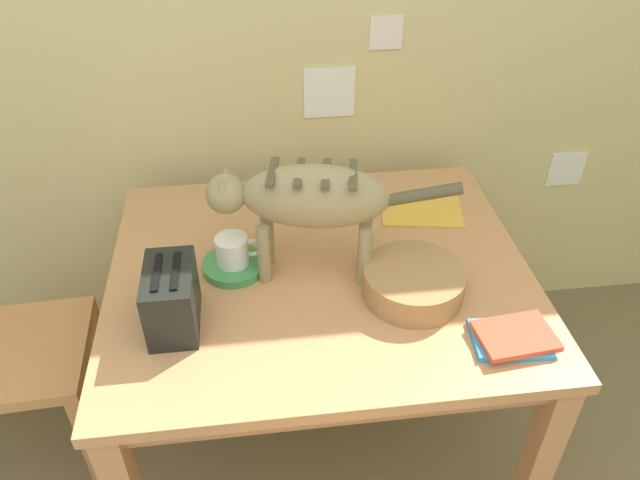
% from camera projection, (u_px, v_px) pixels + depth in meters
% --- Properties ---
extents(wall_rear, '(5.35, 0.11, 2.50)m').
position_uv_depth(wall_rear, '(290.00, 16.00, 1.95)').
color(wall_rear, '#DBCA86').
rests_on(wall_rear, ground_plane).
extents(dining_table, '(1.18, 0.99, 0.75)m').
position_uv_depth(dining_table, '(320.00, 291.00, 1.79)').
color(dining_table, tan).
rests_on(dining_table, ground_plane).
extents(cat, '(0.65, 0.21, 0.34)m').
position_uv_depth(cat, '(307.00, 200.00, 1.58)').
color(cat, '#978659').
rests_on(cat, dining_table).
extents(saucer_bowl, '(0.18, 0.18, 0.03)m').
position_uv_depth(saucer_bowl, '(234.00, 266.00, 1.73)').
color(saucer_bowl, '#3E8D4A').
rests_on(saucer_bowl, dining_table).
extents(coffee_mug, '(0.13, 0.09, 0.08)m').
position_uv_depth(coffee_mug, '(233.00, 250.00, 1.69)').
color(coffee_mug, white).
rests_on(coffee_mug, saucer_bowl).
extents(magazine, '(0.28, 0.23, 0.01)m').
position_uv_depth(magazine, '(421.00, 210.00, 1.97)').
color(magazine, gold).
rests_on(magazine, dining_table).
extents(book_stack, '(0.20, 0.15, 0.03)m').
position_uv_depth(book_stack, '(512.00, 337.00, 1.50)').
color(book_stack, '#328DCE').
rests_on(book_stack, dining_table).
extents(wicker_basket, '(0.27, 0.27, 0.08)m').
position_uv_depth(wicker_basket, '(413.00, 282.00, 1.63)').
color(wicker_basket, '#A67746').
rests_on(wicker_basket, dining_table).
extents(toaster, '(0.12, 0.20, 0.18)m').
position_uv_depth(toaster, '(172.00, 298.00, 1.51)').
color(toaster, black).
rests_on(toaster, dining_table).
extents(wooden_chair_near, '(0.44, 0.44, 0.94)m').
position_uv_depth(wooden_chair_near, '(0.00, 351.00, 1.87)').
color(wooden_chair_near, tan).
rests_on(wooden_chair_near, ground_plane).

